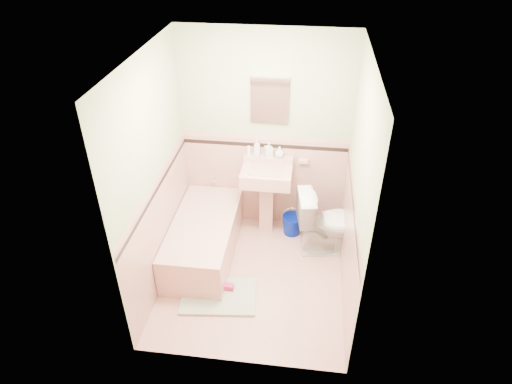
# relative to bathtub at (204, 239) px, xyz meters

# --- Properties ---
(floor) EXTENTS (2.20, 2.20, 0.00)m
(floor) POSITION_rel_bathtub_xyz_m (0.63, -0.33, -0.23)
(floor) COLOR #D2978A
(floor) RESTS_ON ground
(ceiling) EXTENTS (2.20, 2.20, 0.00)m
(ceiling) POSITION_rel_bathtub_xyz_m (0.63, -0.33, 2.27)
(ceiling) COLOR white
(ceiling) RESTS_ON ground
(wall_back) EXTENTS (2.50, 0.00, 2.50)m
(wall_back) POSITION_rel_bathtub_xyz_m (0.63, 0.77, 1.02)
(wall_back) COLOR beige
(wall_back) RESTS_ON ground
(wall_front) EXTENTS (2.50, 0.00, 2.50)m
(wall_front) POSITION_rel_bathtub_xyz_m (0.63, -1.43, 1.02)
(wall_front) COLOR beige
(wall_front) RESTS_ON ground
(wall_left) EXTENTS (0.00, 2.50, 2.50)m
(wall_left) POSITION_rel_bathtub_xyz_m (-0.37, -0.33, 1.02)
(wall_left) COLOR beige
(wall_left) RESTS_ON ground
(wall_right) EXTENTS (0.00, 2.50, 2.50)m
(wall_right) POSITION_rel_bathtub_xyz_m (1.63, -0.33, 1.02)
(wall_right) COLOR beige
(wall_right) RESTS_ON ground
(wainscot_back) EXTENTS (2.00, 0.00, 2.00)m
(wainscot_back) POSITION_rel_bathtub_xyz_m (0.63, 0.76, 0.38)
(wainscot_back) COLOR #D59C8F
(wainscot_back) RESTS_ON ground
(wainscot_front) EXTENTS (2.00, 0.00, 2.00)m
(wainscot_front) POSITION_rel_bathtub_xyz_m (0.63, -1.42, 0.38)
(wainscot_front) COLOR #D59C8F
(wainscot_front) RESTS_ON ground
(wainscot_left) EXTENTS (0.00, 2.20, 2.20)m
(wainscot_left) POSITION_rel_bathtub_xyz_m (-0.36, -0.33, 0.38)
(wainscot_left) COLOR #D59C8F
(wainscot_left) RESTS_ON ground
(wainscot_right) EXTENTS (0.00, 2.20, 2.20)m
(wainscot_right) POSITION_rel_bathtub_xyz_m (1.62, -0.33, 0.38)
(wainscot_right) COLOR #D59C8F
(wainscot_right) RESTS_ON ground
(accent_back) EXTENTS (2.00, 0.00, 2.00)m
(accent_back) POSITION_rel_bathtub_xyz_m (0.63, 0.75, 0.90)
(accent_back) COLOR black
(accent_back) RESTS_ON ground
(accent_front) EXTENTS (2.00, 0.00, 2.00)m
(accent_front) POSITION_rel_bathtub_xyz_m (0.63, -1.41, 0.90)
(accent_front) COLOR black
(accent_front) RESTS_ON ground
(accent_left) EXTENTS (0.00, 2.20, 2.20)m
(accent_left) POSITION_rel_bathtub_xyz_m (-0.35, -0.33, 0.89)
(accent_left) COLOR black
(accent_left) RESTS_ON ground
(accent_right) EXTENTS (0.00, 2.20, 2.20)m
(accent_right) POSITION_rel_bathtub_xyz_m (1.61, -0.33, 0.89)
(accent_right) COLOR black
(accent_right) RESTS_ON ground
(cap_back) EXTENTS (2.00, 0.00, 2.00)m
(cap_back) POSITION_rel_bathtub_xyz_m (0.63, 0.75, 0.99)
(cap_back) COLOR tan
(cap_back) RESTS_ON ground
(cap_front) EXTENTS (2.00, 0.00, 2.00)m
(cap_front) POSITION_rel_bathtub_xyz_m (0.63, -1.41, 0.99)
(cap_front) COLOR tan
(cap_front) RESTS_ON ground
(cap_left) EXTENTS (0.00, 2.20, 2.20)m
(cap_left) POSITION_rel_bathtub_xyz_m (-0.35, -0.33, 1.00)
(cap_left) COLOR tan
(cap_left) RESTS_ON ground
(cap_right) EXTENTS (0.00, 2.20, 2.20)m
(cap_right) POSITION_rel_bathtub_xyz_m (1.61, -0.33, 1.00)
(cap_right) COLOR tan
(cap_right) RESTS_ON ground
(bathtub) EXTENTS (0.70, 1.50, 0.45)m
(bathtub) POSITION_rel_bathtub_xyz_m (0.00, 0.00, 0.00)
(bathtub) COLOR tan
(bathtub) RESTS_ON floor
(tub_faucet) EXTENTS (0.04, 0.12, 0.04)m
(tub_faucet) POSITION_rel_bathtub_xyz_m (0.00, 0.72, 0.41)
(tub_faucet) COLOR silver
(tub_faucet) RESTS_ON wall_back
(sink) EXTENTS (0.59, 0.49, 0.93)m
(sink) POSITION_rel_bathtub_xyz_m (0.68, 0.53, 0.24)
(sink) COLOR tan
(sink) RESTS_ON floor
(sink_faucet) EXTENTS (0.02, 0.02, 0.10)m
(sink_faucet) POSITION_rel_bathtub_xyz_m (0.68, 0.67, 0.72)
(sink_faucet) COLOR silver
(sink_faucet) RESTS_ON sink
(medicine_cabinet) EXTENTS (0.43, 0.04, 0.54)m
(medicine_cabinet) POSITION_rel_bathtub_xyz_m (0.68, 0.74, 1.47)
(medicine_cabinet) COLOR white
(medicine_cabinet) RESTS_ON wall_back
(soap_dish) EXTENTS (0.11, 0.07, 0.04)m
(soap_dish) POSITION_rel_bathtub_xyz_m (1.10, 0.73, 0.72)
(soap_dish) COLOR tan
(soap_dish) RESTS_ON wall_back
(soap_bottle_left) EXTENTS (0.11, 0.11, 0.21)m
(soap_bottle_left) POSITION_rel_bathtub_xyz_m (0.54, 0.71, 0.88)
(soap_bottle_left) COLOR #B2B2B2
(soap_bottle_left) RESTS_ON sink
(soap_bottle_mid) EXTENTS (0.11, 0.11, 0.19)m
(soap_bottle_mid) POSITION_rel_bathtub_xyz_m (0.68, 0.71, 0.87)
(soap_bottle_mid) COLOR #B2B2B2
(soap_bottle_mid) RESTS_ON sink
(soap_bottle_right) EXTENTS (0.12, 0.12, 0.14)m
(soap_bottle_right) POSITION_rel_bathtub_xyz_m (0.81, 0.71, 0.84)
(soap_bottle_right) COLOR #B2B2B2
(soap_bottle_right) RESTS_ON sink
(tube) EXTENTS (0.04, 0.04, 0.12)m
(tube) POSITION_rel_bathtub_xyz_m (0.44, 0.71, 0.83)
(tube) COLOR white
(tube) RESTS_ON sink
(toilet) EXTENTS (0.86, 0.58, 0.82)m
(toilet) POSITION_rel_bathtub_xyz_m (1.47, 0.27, 0.18)
(toilet) COLOR white
(toilet) RESTS_ON floor
(bucket) EXTENTS (0.31, 0.31, 0.26)m
(bucket) POSITION_rel_bathtub_xyz_m (1.01, 0.53, -0.10)
(bucket) COLOR #00128E
(bucket) RESTS_ON floor
(bath_mat) EXTENTS (0.84, 0.61, 0.03)m
(bath_mat) POSITION_rel_bathtub_xyz_m (0.30, -0.67, -0.21)
(bath_mat) COLOR #97A78B
(bath_mat) RESTS_ON floor
(shoe) EXTENTS (0.16, 0.08, 0.06)m
(shoe) POSITION_rel_bathtub_xyz_m (0.37, -0.57, -0.16)
(shoe) COLOR #BF1E59
(shoe) RESTS_ON bath_mat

